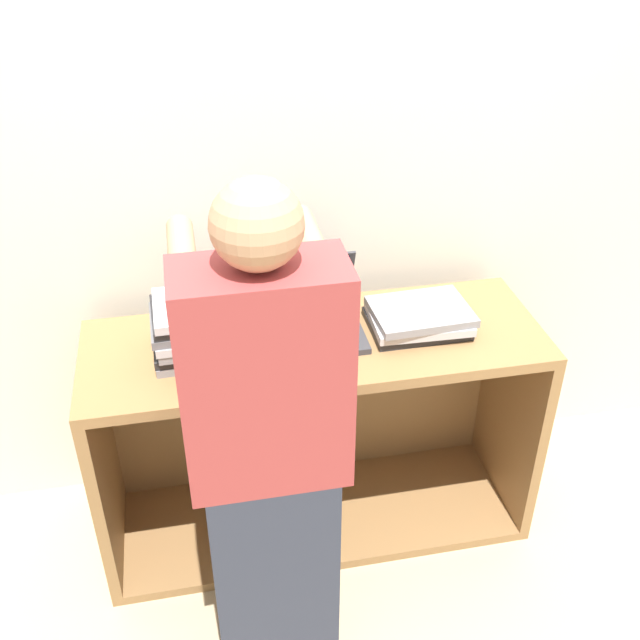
# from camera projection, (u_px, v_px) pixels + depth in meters

# --- Properties ---
(ground_plane) EXTENTS (12.00, 12.00, 0.00)m
(ground_plane) POSITION_uv_depth(u_px,v_px,m) (330.00, 571.00, 2.55)
(ground_plane) COLOR tan
(wall_back) EXTENTS (8.00, 0.05, 2.40)m
(wall_back) POSITION_uv_depth(u_px,v_px,m) (294.00, 172.00, 2.40)
(wall_back) COLOR beige
(wall_back) RESTS_ON ground_plane
(cart) EXTENTS (1.45, 0.51, 0.79)m
(cart) POSITION_uv_depth(u_px,v_px,m) (312.00, 421.00, 2.61)
(cart) COLOR olive
(cart) RESTS_ON ground_plane
(laptop_open) EXTENTS (0.30, 0.31, 0.23)m
(laptop_open) POSITION_uv_depth(u_px,v_px,m) (312.00, 318.00, 2.35)
(laptop_open) COLOR #333338
(laptop_open) RESTS_ON cart
(laptop_stack_left) EXTENTS (0.33, 0.25, 0.18)m
(laptop_stack_left) POSITION_uv_depth(u_px,v_px,m) (205.00, 327.00, 2.23)
(laptop_stack_left) COLOR gray
(laptop_stack_left) RESTS_ON cart
(laptop_stack_right) EXTENTS (0.32, 0.25, 0.08)m
(laptop_stack_right) POSITION_uv_depth(u_px,v_px,m) (419.00, 318.00, 2.36)
(laptop_stack_right) COLOR #232326
(laptop_stack_right) RESTS_ON cart
(person) EXTENTS (0.40, 0.52, 1.54)m
(person) POSITION_uv_depth(u_px,v_px,m) (268.00, 461.00, 1.91)
(person) COLOR #2D3342
(person) RESTS_ON ground_plane
(inventory_tag) EXTENTS (0.06, 0.02, 0.01)m
(inventory_tag) POSITION_uv_depth(u_px,v_px,m) (204.00, 309.00, 2.13)
(inventory_tag) COLOR red
(inventory_tag) RESTS_ON laptop_stack_left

